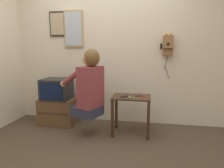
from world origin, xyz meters
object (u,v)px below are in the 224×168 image
Objects in this scene: framed_picture at (57,24)px; person at (89,84)px; wall_phone_antique at (168,45)px; cell_phone_held at (124,96)px; wall_mirror at (74,29)px; toothbrush at (133,98)px; cell_phone_spare at (139,96)px; television at (57,89)px.

person is at bearing -41.34° from framed_picture.
wall_phone_antique is at bearing -38.23° from person.
wall_phone_antique is 5.37× the size of cell_phone_held.
framed_picture is 0.31m from wall_mirror.
wall_phone_antique is at bearing -1.51° from wall_mirror.
toothbrush is (-0.50, -0.55, -0.75)m from wall_phone_antique.
cell_phone_spare is (0.70, 0.20, -0.19)m from person.
person reaches higher than toothbrush.
wall_mirror reaches higher than framed_picture.
television is 1.20m from cell_phone_held.
person is 1.40m from wall_phone_antique.
television is (-0.68, 0.36, -0.17)m from person.
person is at bearing -150.90° from wall_phone_antique.
toothbrush is (-0.08, -0.13, 0.00)m from cell_phone_spare.
television is at bearing -154.52° from cell_phone_held.
cell_phone_held is at bearing -11.24° from television.
wall_mirror is at bearing 178.49° from wall_phone_antique.
wall_mirror is 4.62× the size of cell_phone_held.
wall_mirror is at bearing -132.88° from cell_phone_spare.
television is 3.37× the size of cell_phone_held.
person is 2.14× the size of television.
wall_mirror is (-0.46, 0.66, 0.84)m from person.
wall_mirror is 1.61m from toothbrush.
toothbrush is at bearing -61.10° from person.
wall_mirror is at bearing 57.57° from person.
toothbrush is (1.38, -0.60, -1.11)m from framed_picture.
person is 1.37m from framed_picture.
toothbrush is at bearing 12.14° from cell_phone_held.
cell_phone_held is at bearing -141.52° from wall_phone_antique.
cell_phone_held is (-0.62, -0.50, -0.75)m from wall_phone_antique.
cell_phone_spare is at bearing 55.68° from cell_phone_held.
wall_phone_antique is at bearing 75.20° from cell_phone_held.
cell_phone_spare is at bearing -51.60° from person.
television is 1.33m from toothbrush.
framed_picture is (-0.76, 0.67, 0.93)m from person.
wall_mirror is at bearing 54.60° from television.
framed_picture is at bearing 71.34° from person.
wall_mirror is (0.22, 0.30, 1.00)m from television.
cell_phone_held is at bearing -53.00° from person.
framed_picture is 3.15× the size of cell_phone_held.
television is at bearing -75.62° from framed_picture.
person is at bearing -128.95° from cell_phone_held.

